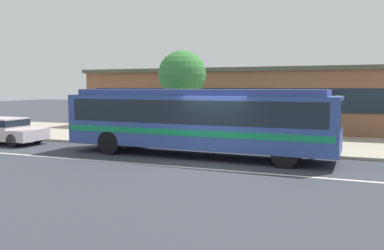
{
  "coord_description": "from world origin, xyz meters",
  "views": [
    {
      "loc": [
        4.6,
        -13.74,
        2.83
      ],
      "look_at": [
        -1.22,
        1.32,
        1.3
      ],
      "focal_mm": 37.58,
      "sensor_mm": 36.0,
      "label": 1
    }
  ],
  "objects": [
    {
      "name": "ground_plane",
      "position": [
        0.0,
        0.0,
        0.0
      ],
      "size": [
        120.0,
        120.0,
        0.0
      ],
      "primitive_type": "plane",
      "color": "#34373F"
    },
    {
      "name": "sidewalk_slab",
      "position": [
        0.0,
        6.92,
        0.06
      ],
      "size": [
        60.0,
        8.0,
        0.12
      ],
      "primitive_type": "cube",
      "color": "#A29987",
      "rests_on": "ground_plane"
    },
    {
      "name": "lane_stripe_center",
      "position": [
        0.0,
        -0.8,
        0.0
      ],
      "size": [
        56.0,
        0.16,
        0.01
      ],
      "primitive_type": "cube",
      "color": "silver",
      "rests_on": "ground_plane"
    },
    {
      "name": "transit_bus",
      "position": [
        -1.07,
        1.57,
        1.59
      ],
      "size": [
        11.17,
        2.82,
        2.74
      ],
      "color": "#314A95",
      "rests_on": "ground_plane"
    },
    {
      "name": "sedan_behind_bus",
      "position": [
        -11.54,
        1.48,
        0.72
      ],
      "size": [
        4.4,
        1.86,
        1.29
      ],
      "color": "silver",
      "rests_on": "ground_plane"
    },
    {
      "name": "pedestrian_waiting_near_sign",
      "position": [
        -3.99,
        3.61,
        1.1
      ],
      "size": [
        0.48,
        0.48,
        1.68
      ],
      "color": "#283D38",
      "rests_on": "sidewalk_slab"
    },
    {
      "name": "pedestrian_walking_along_curb",
      "position": [
        -4.01,
        4.88,
        1.14
      ],
      "size": [
        0.48,
        0.48,
        1.74
      ],
      "color": "navy",
      "rests_on": "sidewalk_slab"
    },
    {
      "name": "pedestrian_standing_by_tree",
      "position": [
        -4.03,
        3.88,
        1.09
      ],
      "size": [
        0.36,
        0.36,
        1.66
      ],
      "color": "#7B7155",
      "rests_on": "sidewalk_slab"
    },
    {
      "name": "bus_stop_sign",
      "position": [
        4.23,
        3.57,
        1.64
      ],
      "size": [
        0.11,
        0.44,
        2.37
      ],
      "color": "gray",
      "rests_on": "sidewalk_slab"
    },
    {
      "name": "street_tree_near_stop",
      "position": [
        -3.41,
        5.58,
        3.42
      ],
      "size": [
        2.48,
        2.48,
        4.6
      ],
      "color": "brown",
      "rests_on": "sidewalk_slab"
    },
    {
      "name": "station_building",
      "position": [
        -2.17,
        13.5,
        2.01
      ],
      "size": [
        20.66,
        8.05,
        4.01
      ],
      "color": "brown",
      "rests_on": "ground_plane"
    }
  ]
}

